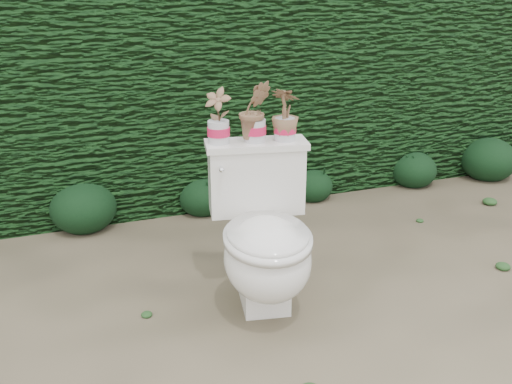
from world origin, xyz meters
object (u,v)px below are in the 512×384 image
object	(u,v)px
toilet	(264,240)
potted_plant_right	(285,116)
potted_plant_center	(255,113)
potted_plant_left	(218,118)

from	to	relation	value
toilet	potted_plant_right	distance (m)	0.61
toilet	potted_plant_center	bearing A→B (deg)	91.62
potted_plant_right	potted_plant_left	bearing A→B (deg)	33.64
toilet	potted_plant_right	bearing A→B (deg)	59.30
potted_plant_center	toilet	bearing A→B (deg)	-92.73
potted_plant_center	potted_plant_right	distance (m)	0.15
toilet	potted_plant_center	world-z (taller)	potted_plant_center
toilet	potted_plant_left	bearing A→B (deg)	127.49
potted_plant_left	potted_plant_center	size ratio (longest dim) A/B	0.89
potted_plant_left	potted_plant_center	distance (m)	0.18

